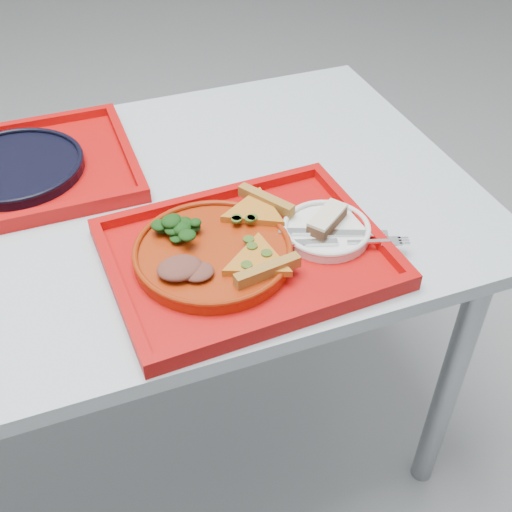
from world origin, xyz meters
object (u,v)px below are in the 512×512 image
Objects in this scene: dinner_plate at (213,254)px; navy_plate at (16,168)px; tray_main at (247,257)px; tray_far at (18,174)px; dessert_bar at (327,219)px.

dinner_plate reaches higher than navy_plate.
dinner_plate is 0.47m from navy_plate.
tray_main is 0.06m from dinner_plate.
navy_plate is at bearing 128.05° from tray_main.
navy_plate is at bearing 126.61° from dinner_plate.
tray_main is at bearing -10.30° from dinner_plate.
tray_main is 1.00× the size of tray_far.
navy_plate is (-0.34, 0.39, 0.01)m from tray_main.
dinner_plate reaches higher than tray_main.
dessert_bar is at bearing 0.99° from tray_main.
dessert_bar reaches higher than navy_plate.
tray_main is at bearing -49.12° from navy_plate.
dessert_bar is at bearing -37.85° from navy_plate.
dinner_plate is 1.00× the size of navy_plate.
tray_far is at bearing 0.00° from navy_plate.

